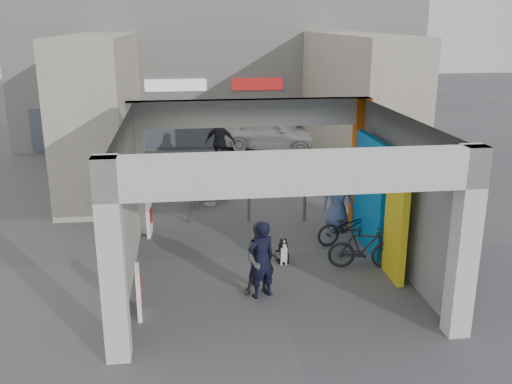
{
  "coord_description": "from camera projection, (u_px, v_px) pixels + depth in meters",
  "views": [
    {
      "loc": [
        -1.81,
        -12.66,
        5.51
      ],
      "look_at": [
        -0.01,
        1.0,
        1.3
      ],
      "focal_mm": 40.0,
      "sensor_mm": 36.0,
      "label": 1
    }
  ],
  "objects": [
    {
      "name": "man_crates",
      "position": [
        220.0,
        143.0,
        21.67
      ],
      "size": [
        1.24,
        0.76,
        1.97
      ],
      "primitive_type": "imported",
      "rotation": [
        0.0,
        0.0,
        2.88
      ],
      "color": "black",
      "rests_on": "ground"
    },
    {
      "name": "bicycle_front",
      "position": [
        349.0,
        227.0,
        14.45
      ],
      "size": [
        1.8,
        0.91,
        0.9
      ],
      "primitive_type": "imported",
      "rotation": [
        0.0,
        0.0,
        1.76
      ],
      "color": "black",
      "rests_on": "ground"
    },
    {
      "name": "crate_stack",
      "position": [
        248.0,
        168.0,
        20.81
      ],
      "size": [
        0.48,
        0.39,
        0.56
      ],
      "rotation": [
        0.0,
        0.0,
        -0.09
      ],
      "color": "#17511A",
      "rests_on": "ground"
    },
    {
      "name": "bicycle_rear",
      "position": [
        363.0,
        248.0,
        13.0
      ],
      "size": [
        1.67,
        0.76,
        0.97
      ],
      "primitive_type": "imported",
      "rotation": [
        0.0,
        0.0,
        1.38
      ],
      "color": "black",
      "rests_on": "ground"
    },
    {
      "name": "far_building",
      "position": [
        219.0,
        53.0,
        25.94
      ],
      "size": [
        18.0,
        4.08,
        8.0
      ],
      "color": "silver",
      "rests_on": "ground"
    },
    {
      "name": "man_with_dog",
      "position": [
        261.0,
        260.0,
        11.56
      ],
      "size": [
        0.7,
        0.59,
        1.64
      ],
      "primitive_type": "imported",
      "rotation": [
        0.0,
        0.0,
        3.54
      ],
      "color": "black",
      "rests_on": "ground"
    },
    {
      "name": "ground",
      "position": [
        262.0,
        255.0,
        13.84
      ],
      "size": [
        90.0,
        90.0,
        0.0
      ],
      "primitive_type": "plane",
      "color": "#4E4F53",
      "rests_on": "ground"
    },
    {
      "name": "bollard_left",
      "position": [
        189.0,
        207.0,
        15.91
      ],
      "size": [
        0.09,
        0.09,
        0.9
      ],
      "primitive_type": "cylinder",
      "color": "gray",
      "rests_on": "ground"
    },
    {
      "name": "bollard_center",
      "position": [
        249.0,
        208.0,
        16.04
      ],
      "size": [
        0.09,
        0.09,
        0.81
      ],
      "primitive_type": "cylinder",
      "color": "gray",
      "rests_on": "ground"
    },
    {
      "name": "man_back_turned",
      "position": [
        262.0,
        259.0,
        11.64
      ],
      "size": [
        0.81,
        0.66,
        1.58
      ],
      "primitive_type": "imported",
      "rotation": [
        0.0,
        0.0,
        -0.08
      ],
      "color": "#434346",
      "rests_on": "ground"
    },
    {
      "name": "advert_board_near",
      "position": [
        139.0,
        292.0,
        10.87
      ],
      "size": [
        0.14,
        0.55,
        1.0
      ],
      "rotation": [
        0.0,
        0.0,
        0.09
      ],
      "color": "silver",
      "rests_on": "ground"
    },
    {
      "name": "border_collie",
      "position": [
        283.0,
        253.0,
        13.33
      ],
      "size": [
        0.24,
        0.47,
        0.65
      ],
      "rotation": [
        0.0,
        0.0,
        0.1
      ],
      "color": "black",
      "rests_on": "ground"
    },
    {
      "name": "produce_stand",
      "position": [
        164.0,
        184.0,
        18.7
      ],
      "size": [
        1.18,
        0.64,
        0.78
      ],
      "rotation": [
        0.0,
        0.0,
        -0.12
      ],
      "color": "black",
      "rests_on": "ground"
    },
    {
      "name": "plaza_bldg_right",
      "position": [
        355.0,
        105.0,
        20.78
      ],
      "size": [
        2.0,
        9.0,
        5.0
      ],
      "primitive_type": "cube",
      "color": "#BCAF9C",
      "rests_on": "ground"
    },
    {
      "name": "white_van",
      "position": [
        272.0,
        133.0,
        24.67
      ],
      "size": [
        4.88,
        3.54,
        1.54
      ],
      "primitive_type": "imported",
      "rotation": [
        0.0,
        0.0,
        1.14
      ],
      "color": "white",
      "rests_on": "ground"
    },
    {
      "name": "advert_board_far",
      "position": [
        149.0,
        217.0,
        14.97
      ],
      "size": [
        0.14,
        0.55,
        1.0
      ],
      "rotation": [
        0.0,
        0.0,
        -0.08
      ],
      "color": "silver",
      "rests_on": "ground"
    },
    {
      "name": "cafe_set",
      "position": [
        206.0,
        193.0,
        17.77
      ],
      "size": [
        1.34,
        1.09,
        0.81
      ],
      "rotation": [
        0.0,
        0.0,
        -0.42
      ],
      "color": "#98989D",
      "rests_on": "ground"
    },
    {
      "name": "plaza_bldg_left",
      "position": [
        103.0,
        109.0,
        19.66
      ],
      "size": [
        2.0,
        9.0,
        5.0
      ],
      "primitive_type": "cube",
      "color": "#BCAF9C",
      "rests_on": "ground"
    },
    {
      "name": "bollard_right",
      "position": [
        305.0,
        206.0,
        16.11
      ],
      "size": [
        0.09,
        0.09,
        0.85
      ],
      "primitive_type": "cylinder",
      "color": "gray",
      "rests_on": "ground"
    },
    {
      "name": "arcade_canopy",
      "position": [
        292.0,
        172.0,
        12.45
      ],
      "size": [
        6.4,
        6.45,
        6.4
      ],
      "color": "silver",
      "rests_on": "ground"
    },
    {
      "name": "man_elderly",
      "position": [
        338.0,
        198.0,
        15.42
      ],
      "size": [
        0.87,
        0.59,
        1.71
      ],
      "primitive_type": "imported",
      "rotation": [
        0.0,
        0.0,
        -0.06
      ],
      "color": "#5269A0",
      "rests_on": "ground"
    }
  ]
}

